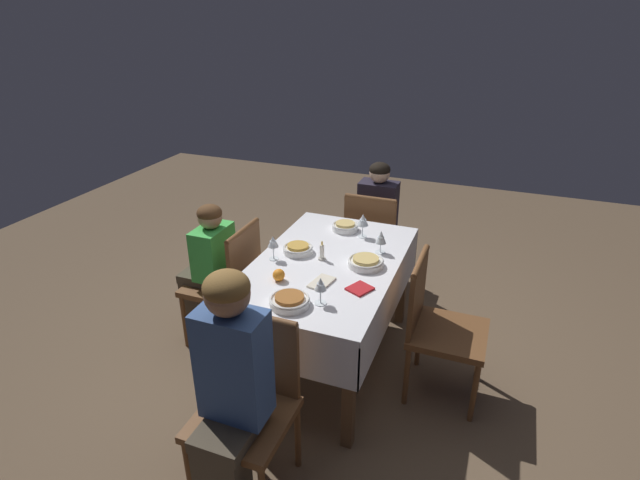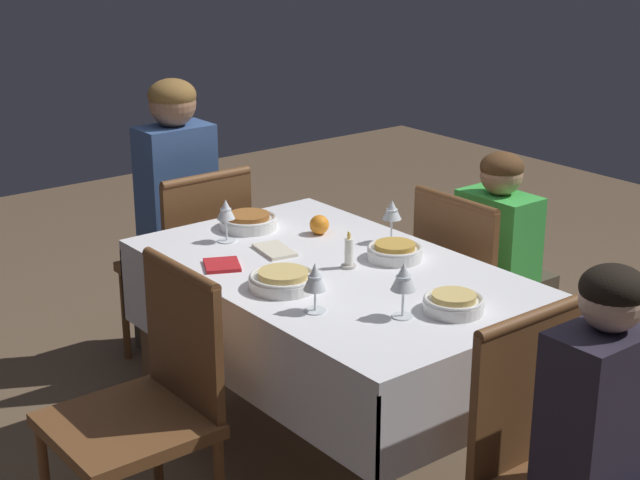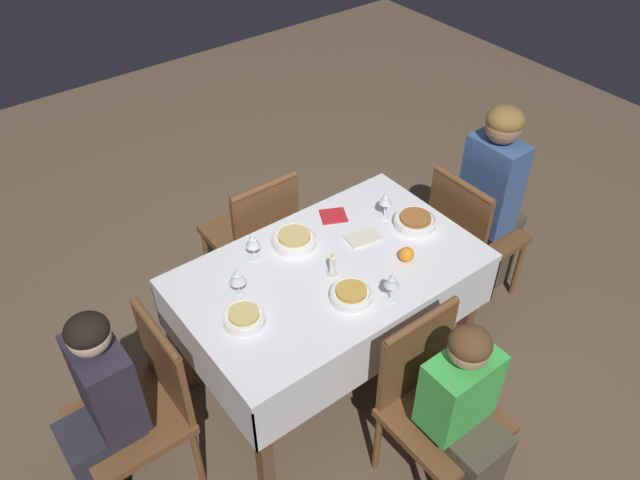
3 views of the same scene
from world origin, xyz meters
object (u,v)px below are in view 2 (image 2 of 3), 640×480
at_px(orange_fruit, 319,225).
at_px(wine_glass_south, 392,211).
at_px(person_child_dark, 616,459).
at_px(bowl_east, 249,221).
at_px(bowl_west, 454,303).
at_px(dining_table, 336,297).
at_px(chair_north, 148,398).
at_px(person_child_green, 507,265).
at_px(bowl_south, 395,251).
at_px(wine_glass_north, 315,279).
at_px(bowl_north, 283,280).
at_px(wine_glass_east, 226,211).
at_px(chair_east, 193,260).
at_px(napkin_red_folded, 275,250).
at_px(chair_south, 476,290).
at_px(napkin_spare_side, 222,265).
at_px(wine_glass_west, 404,278).
at_px(person_adult_denim, 172,205).
at_px(candle_centerpiece, 349,255).
at_px(chair_west, 560,466).

bearing_deg(orange_fruit, wine_glass_south, -147.83).
bearing_deg(person_child_dark, orange_fruit, 81.76).
distance_m(bowl_east, bowl_west, 1.02).
height_order(dining_table, wine_glass_south, wine_glass_south).
distance_m(chair_north, person_child_green, 1.56).
bearing_deg(bowl_south, person_child_dark, 167.15).
bearing_deg(bowl_south, wine_glass_north, 111.24).
height_order(person_child_green, bowl_south, person_child_green).
relative_size(bowl_north, orange_fruit, 3.04).
height_order(chair_north, bowl_south, chair_north).
bearing_deg(wine_glass_north, dining_table, -48.65).
height_order(wine_glass_north, orange_fruit, wine_glass_north).
distance_m(wine_glass_east, bowl_south, 0.62).
height_order(chair_east, bowl_south, chair_east).
bearing_deg(wine_glass_north, chair_north, 58.69).
height_order(wine_glass_east, napkin_red_folded, wine_glass_east).
bearing_deg(chair_north, chair_south, 89.87).
bearing_deg(napkin_spare_side, wine_glass_west, -164.47).
xyz_separation_m(dining_table, chair_north, (0.02, 0.70, -0.15)).
relative_size(person_adult_denim, wine_glass_west, 7.37).
xyz_separation_m(bowl_north, napkin_spare_side, (0.28, 0.05, -0.02)).
relative_size(chair_north, wine_glass_east, 5.74).
relative_size(bowl_east, candle_centerpiece, 1.71).
relative_size(wine_glass_west, orange_fruit, 2.34).
height_order(chair_west, bowl_west, chair_west).
bearing_deg(bowl_south, person_child_green, -84.13).
bearing_deg(wine_glass_south, wine_glass_west, 140.77).
bearing_deg(bowl_east, napkin_red_folded, 164.27).
relative_size(chair_south, wine_glass_north, 5.87).
xyz_separation_m(chair_east, person_child_dark, (-2.10, 0.06, 0.10)).
bearing_deg(person_adult_denim, chair_west, 88.29).
bearing_deg(person_child_green, bowl_north, 92.54).
height_order(dining_table, person_adult_denim, person_adult_denim).
bearing_deg(wine_glass_north, candle_centerpiece, -54.64).
bearing_deg(bowl_east, wine_glass_north, 159.60).
bearing_deg(chair_west, bowl_east, 88.23).
bearing_deg(bowl_south, wine_glass_south, -38.23).
height_order(wine_glass_north, candle_centerpiece, wine_glass_north).
bearing_deg(wine_glass_south, wine_glass_east, 50.81).
distance_m(person_child_dark, napkin_red_folded, 1.40).
xyz_separation_m(chair_east, candle_centerpiece, (-0.99, -0.01, 0.30)).
relative_size(person_adult_denim, bowl_south, 6.51).
xyz_separation_m(chair_east, bowl_west, (-1.46, -0.02, 0.28)).
height_order(chair_north, wine_glass_east, wine_glass_east).
relative_size(chair_west, bowl_north, 4.10).
xyz_separation_m(wine_glass_west, orange_fruit, (0.74, -0.27, -0.08)).
bearing_deg(chair_south, napkin_red_folded, 72.52).
height_order(candle_centerpiece, napkin_red_folded, candle_centerpiece).
distance_m(person_adult_denim, candle_centerpiece, 1.15).
xyz_separation_m(wine_glass_west, bowl_north, (0.40, 0.14, -0.09)).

